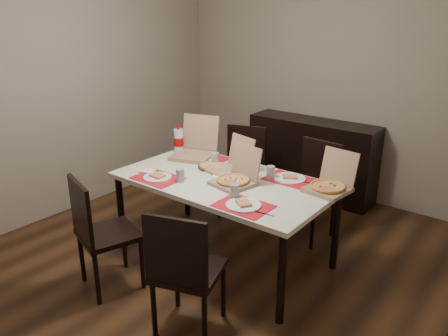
{
  "coord_description": "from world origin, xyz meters",
  "views": [
    {
      "loc": [
        2.17,
        -2.68,
        2.09
      ],
      "look_at": [
        0.08,
        0.0,
        0.85
      ],
      "focal_mm": 35.0,
      "sensor_mm": 36.0,
      "label": 1
    }
  ],
  "objects": [
    {
      "name": "dining_table",
      "position": [
        0.08,
        0.0,
        0.68
      ],
      "size": [
        1.8,
        1.0,
        0.75
      ],
      "color": "beige",
      "rests_on": "ground"
    },
    {
      "name": "setting_far_left",
      "position": [
        -0.36,
        0.31,
        0.77
      ],
      "size": [
        0.44,
        0.3,
        0.11
      ],
      "color": "red",
      "rests_on": "dining_table"
    },
    {
      "name": "soda_bottle",
      "position": [
        -0.71,
        0.3,
        0.87
      ],
      "size": [
        0.1,
        0.1,
        0.29
      ],
      "color": "silver",
      "rests_on": "dining_table"
    },
    {
      "name": "room_walls",
      "position": [
        0.0,
        0.43,
        1.73
      ],
      "size": [
        3.84,
        4.02,
        2.62
      ],
      "color": "gray",
      "rests_on": "ground"
    },
    {
      "name": "chair_near_right",
      "position": [
        0.48,
        -0.92,
        0.51
      ],
      "size": [
        0.53,
        0.53,
        0.93
      ],
      "color": "black",
      "rests_on": "ground"
    },
    {
      "name": "pizza_box_extra",
      "position": [
        0.03,
        0.19,
        0.81
      ],
      "size": [
        0.37,
        0.4,
        0.3
      ],
      "color": "#927154",
      "rests_on": "dining_table"
    },
    {
      "name": "pizza_box_center",
      "position": [
        0.22,
        -0.02,
        0.8
      ],
      "size": [
        0.36,
        0.38,
        0.3
      ],
      "color": "#927154",
      "rests_on": "dining_table"
    },
    {
      "name": "setting_near_left",
      "position": [
        -0.34,
        -0.3,
        0.77
      ],
      "size": [
        0.49,
        0.3,
        0.11
      ],
      "color": "red",
      "rests_on": "dining_table"
    },
    {
      "name": "setting_far_right",
      "position": [
        0.48,
        0.32,
        0.77
      ],
      "size": [
        0.46,
        0.3,
        0.11
      ],
      "color": "red",
      "rests_on": "dining_table"
    },
    {
      "name": "chair_near_left",
      "position": [
        -0.39,
        -0.93,
        0.51
      ],
      "size": [
        0.53,
        0.53,
        0.93
      ],
      "color": "black",
      "rests_on": "ground"
    },
    {
      "name": "pizza_box_right",
      "position": [
        0.89,
        0.32,
        0.8
      ],
      "size": [
        0.34,
        0.37,
        0.3
      ],
      "color": "#927154",
      "rests_on": "dining_table"
    },
    {
      "name": "chair_far_right",
      "position": [
        0.48,
        0.88,
        0.51
      ],
      "size": [
        0.46,
        0.46,
        0.93
      ],
      "color": "black",
      "rests_on": "ground"
    },
    {
      "name": "pizza_box_left",
      "position": [
        -0.52,
        0.32,
        0.81
      ],
      "size": [
        0.48,
        0.5,
        0.37
      ],
      "color": "#927154",
      "rests_on": "dining_table"
    },
    {
      "name": "dip_bowl",
      "position": [
        0.2,
        0.14,
        0.76
      ],
      "size": [
        0.14,
        0.14,
        0.03
      ],
      "primitive_type": "imported",
      "rotation": [
        0.0,
        0.0,
        0.17
      ],
      "color": "white",
      "rests_on": "dining_table"
    },
    {
      "name": "sideboard",
      "position": [
        0.0,
        1.78,
        0.45
      ],
      "size": [
        1.5,
        0.4,
        0.9
      ],
      "primitive_type": "cube",
      "color": "black",
      "rests_on": "ground"
    },
    {
      "name": "chair_far_left",
      "position": [
        -0.36,
        0.9,
        0.51
      ],
      "size": [
        0.54,
        0.54,
        0.93
      ],
      "color": "black",
      "rests_on": "ground"
    },
    {
      "name": "ground",
      "position": [
        0.0,
        0.0,
        -0.01
      ],
      "size": [
        3.8,
        4.0,
        0.02
      ],
      "primitive_type": "cube",
      "color": "#412614",
      "rests_on": "ground"
    },
    {
      "name": "faina_plate",
      "position": [
        -0.18,
        0.16,
        0.76
      ],
      "size": [
        0.25,
        0.25,
        0.03
      ],
      "color": "black",
      "rests_on": "dining_table"
    },
    {
      "name": "napkin_loose",
      "position": [
        0.03,
        0.01,
        0.76
      ],
      "size": [
        0.15,
        0.15,
        0.02
      ],
      "primitive_type": "cube",
      "rotation": [
        0.0,
        0.0,
        0.4
      ],
      "color": "white",
      "rests_on": "dining_table"
    },
    {
      "name": "setting_near_right",
      "position": [
        0.48,
        -0.31,
        0.77
      ],
      "size": [
        0.47,
        0.3,
        0.11
      ],
      "color": "red",
      "rests_on": "dining_table"
    }
  ]
}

